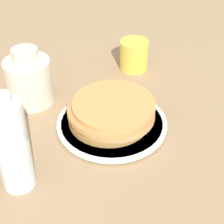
{
  "coord_description": "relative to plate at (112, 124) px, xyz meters",
  "views": [
    {
      "loc": [
        0.58,
        -0.25,
        0.53
      ],
      "look_at": [
        0.0,
        -0.01,
        0.04
      ],
      "focal_mm": 60.0,
      "sensor_mm": 36.0,
      "label": 1
    }
  ],
  "objects": [
    {
      "name": "water_bottle_near",
      "position": [
        0.09,
        -0.22,
        0.09
      ],
      "size": [
        0.06,
        0.06,
        0.2
      ],
      "color": "silver",
      "rests_on": "ground_plane"
    },
    {
      "name": "juice_glass",
      "position": [
        -0.21,
        0.15,
        0.03
      ],
      "size": [
        0.08,
        0.08,
        0.08
      ],
      "color": "yellow",
      "rests_on": "ground_plane"
    },
    {
      "name": "plate",
      "position": [
        0.0,
        0.0,
        0.0
      ],
      "size": [
        0.24,
        0.24,
        0.01
      ],
      "color": "white",
      "rests_on": "ground_plane"
    },
    {
      "name": "ground_plane",
      "position": [
        -0.0,
        0.01,
        -0.01
      ],
      "size": [
        4.0,
        4.0,
        0.0
      ],
      "primitive_type": "plane",
      "color": "#9E7F5B"
    },
    {
      "name": "pancake_stack",
      "position": [
        -0.0,
        -0.0,
        0.03
      ],
      "size": [
        0.18,
        0.19,
        0.05
      ],
      "color": "#B48745",
      "rests_on": "plate"
    },
    {
      "name": "cream_jug",
      "position": [
        -0.16,
        -0.14,
        0.05
      ],
      "size": [
        0.11,
        0.11,
        0.14
      ],
      "color": "beige",
      "rests_on": "ground_plane"
    }
  ]
}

